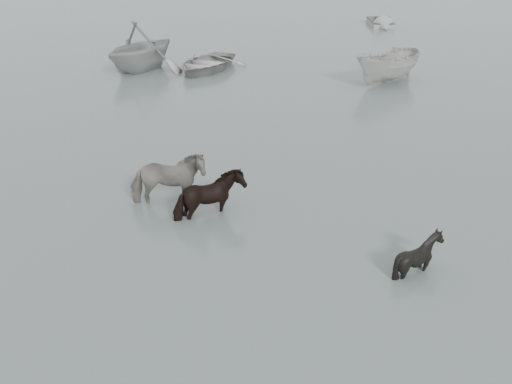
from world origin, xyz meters
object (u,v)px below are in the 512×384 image
pony_pinto (167,175)px  pony_dark (210,188)px  pony_black (420,246)px  rowboat_lead (205,61)px

pony_pinto → pony_dark: pony_pinto is taller
pony_pinto → pony_dark: bearing=-126.6°
pony_pinto → pony_black: (6.63, -1.83, -0.25)m
pony_dark → pony_black: bearing=-85.3°
pony_black → pony_pinto: bearing=71.1°
pony_pinto → pony_dark: 1.41m
pony_pinto → rowboat_lead: pony_pinto is taller
pony_pinto → rowboat_lead: (-4.27, 15.86, -0.38)m
pony_dark → rowboat_lead: pony_dark is taller
pony_black → pony_dark: bearing=71.4°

